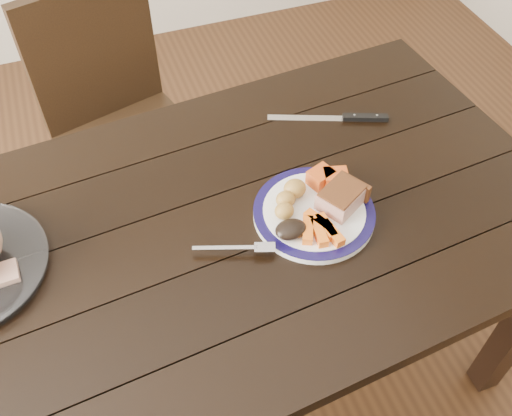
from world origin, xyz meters
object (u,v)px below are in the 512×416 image
object	(u,v)px
fork	(240,248)
carving_knife	(350,118)
dining_table	(222,250)
dinner_plate	(314,213)
chair_far	(119,116)
pork_slice	(341,198)

from	to	relation	value
fork	carving_knife	bearing A→B (deg)	56.30
dining_table	dinner_plate	size ratio (longest dim) A/B	6.04
chair_far	dinner_plate	size ratio (longest dim) A/B	3.36
dinner_plate	pork_slice	size ratio (longest dim) A/B	2.85
dining_table	chair_far	distance (m)	0.76
pork_slice	carving_knife	size ratio (longest dim) A/B	0.32
pork_slice	fork	distance (m)	0.26
dinner_plate	pork_slice	bearing A→B (deg)	-4.76
dining_table	fork	xyz separation A→B (m)	(0.02, -0.09, 0.11)
dining_table	carving_knife	distance (m)	0.50
chair_far	carving_knife	xyz separation A→B (m)	(0.56, -0.51, 0.23)
chair_far	fork	distance (m)	0.87
fork	pork_slice	bearing A→B (deg)	27.94
carving_knife	dining_table	bearing A→B (deg)	-131.00
fork	carving_knife	size ratio (longest dim) A/B	0.57
dinner_plate	fork	bearing A→B (deg)	-166.86
dining_table	chair_far	size ratio (longest dim) A/B	1.80
chair_far	pork_slice	distance (m)	0.92
chair_far	carving_knife	distance (m)	0.79
dining_table	fork	size ratio (longest dim) A/B	9.64
dining_table	fork	world-z (taller)	fork
dining_table	carving_knife	world-z (taller)	carving_knife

